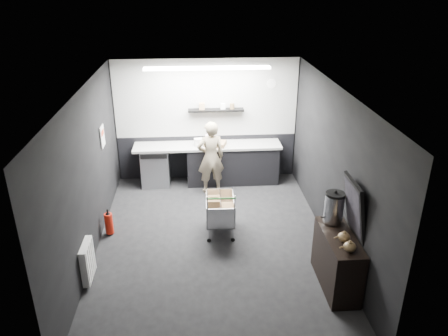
{
  "coord_description": "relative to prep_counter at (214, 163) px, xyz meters",
  "views": [
    {
      "loc": [
        -0.28,
        -6.45,
        4.3
      ],
      "look_at": [
        0.21,
        0.4,
        1.24
      ],
      "focal_mm": 35.0,
      "sensor_mm": 36.0,
      "label": 1
    }
  ],
  "objects": [
    {
      "name": "floor",
      "position": [
        -0.14,
        -2.42,
        -0.46
      ],
      "size": [
        5.5,
        5.5,
        0.0
      ],
      "primitive_type": "plane",
      "color": "black",
      "rests_on": "ground"
    },
    {
      "name": "poster_red_band",
      "position": [
        -2.11,
        -1.12,
        1.16
      ],
      "size": [
        0.02,
        0.22,
        0.1
      ],
      "primitive_type": "cube",
      "color": "red",
      "rests_on": "poster"
    },
    {
      "name": "wall_clock",
      "position": [
        1.26,
        0.3,
        1.69
      ],
      "size": [
        0.2,
        0.03,
        0.2
      ],
      "primitive_type": "cylinder",
      "rotation": [
        1.57,
        0.0,
        0.0
      ],
      "color": "white",
      "rests_on": "wall_back"
    },
    {
      "name": "wall_left",
      "position": [
        -2.14,
        -2.42,
        0.89
      ],
      "size": [
        0.0,
        5.5,
        5.5
      ],
      "primitive_type": "plane",
      "rotation": [
        1.57,
        0.0,
        1.57
      ],
      "color": "black",
      "rests_on": "floor"
    },
    {
      "name": "kitchen_wall_panel",
      "position": [
        -0.14,
        0.31,
        1.39
      ],
      "size": [
        3.95,
        0.02,
        1.7
      ],
      "primitive_type": "cube",
      "color": "beige",
      "rests_on": "wall_back"
    },
    {
      "name": "floating_shelf",
      "position": [
        0.06,
        0.2,
        1.16
      ],
      "size": [
        1.2,
        0.22,
        0.04
      ],
      "primitive_type": "cube",
      "color": "black",
      "rests_on": "wall_back"
    },
    {
      "name": "white_container",
      "position": [
        -0.32,
        -0.05,
        0.53
      ],
      "size": [
        0.21,
        0.18,
        0.17
      ],
      "primitive_type": "cube",
      "rotation": [
        0.0,
        0.0,
        0.18
      ],
      "color": "white",
      "rests_on": "prep_counter"
    },
    {
      "name": "cardboard_box",
      "position": [
        0.03,
        -0.05,
        0.49
      ],
      "size": [
        0.52,
        0.45,
        0.09
      ],
      "primitive_type": "cube",
      "rotation": [
        0.0,
        0.0,
        -0.3
      ],
      "color": "#A78359",
      "rests_on": "prep_counter"
    },
    {
      "name": "sideboard",
      "position": [
        1.64,
        -3.66,
        0.09
      ],
      "size": [
        0.49,
        1.15,
        1.72
      ],
      "color": "black",
      "rests_on": "floor"
    },
    {
      "name": "wall_back",
      "position": [
        -0.14,
        0.33,
        0.89
      ],
      "size": [
        5.5,
        0.0,
        5.5
      ],
      "primitive_type": "plane",
      "rotation": [
        1.57,
        0.0,
        0.0
      ],
      "color": "black",
      "rests_on": "floor"
    },
    {
      "name": "ceiling_strip",
      "position": [
        -0.14,
        -0.57,
        2.21
      ],
      "size": [
        2.4,
        0.2,
        0.04
      ],
      "primitive_type": "cube",
      "color": "white",
      "rests_on": "ceiling"
    },
    {
      "name": "person",
      "position": [
        -0.09,
        -0.45,
        0.33
      ],
      "size": [
        0.63,
        0.47,
        1.57
      ],
      "primitive_type": "imported",
      "rotation": [
        0.0,
        0.0,
        3.32
      ],
      "color": "beige",
      "rests_on": "floor"
    },
    {
      "name": "poster",
      "position": [
        -2.12,
        -1.12,
        1.09
      ],
      "size": [
        0.02,
        0.3,
        0.4
      ],
      "primitive_type": "cube",
      "color": "white",
      "rests_on": "wall_left"
    },
    {
      "name": "ceiling",
      "position": [
        -0.14,
        -2.42,
        2.24
      ],
      "size": [
        5.5,
        5.5,
        0.0
      ],
      "primitive_type": "plane",
      "rotation": [
        3.14,
        0.0,
        0.0
      ],
      "color": "silver",
      "rests_on": "wall_back"
    },
    {
      "name": "fire_extinguisher",
      "position": [
        -1.99,
        -2.02,
        -0.22
      ],
      "size": [
        0.15,
        0.15,
        0.48
      ],
      "color": "red",
      "rests_on": "floor"
    },
    {
      "name": "radiator",
      "position": [
        -2.08,
        -3.32,
        -0.11
      ],
      "size": [
        0.1,
        0.5,
        0.6
      ],
      "primitive_type": "cube",
      "color": "white",
      "rests_on": "wall_left"
    },
    {
      "name": "pink_tub",
      "position": [
        -0.08,
        0.0,
        0.55
      ],
      "size": [
        0.22,
        0.22,
        0.22
      ],
      "primitive_type": "cylinder",
      "color": "silver",
      "rests_on": "prep_counter"
    },
    {
      "name": "wall_right",
      "position": [
        1.86,
        -2.42,
        0.89
      ],
      "size": [
        0.0,
        5.5,
        5.5
      ],
      "primitive_type": "plane",
      "rotation": [
        1.57,
        0.0,
        -1.57
      ],
      "color": "black",
      "rests_on": "floor"
    },
    {
      "name": "dado_panel",
      "position": [
        -0.14,
        0.31,
        0.04
      ],
      "size": [
        3.95,
        0.02,
        1.0
      ],
      "primitive_type": "cube",
      "color": "black",
      "rests_on": "wall_back"
    },
    {
      "name": "shopping_cart",
      "position": [
        0.0,
        -2.08,
        -0.02
      ],
      "size": [
        0.52,
        0.85,
        0.92
      ],
      "color": "silver",
      "rests_on": "floor"
    },
    {
      "name": "wall_front",
      "position": [
        -0.14,
        -5.17,
        0.89
      ],
      "size": [
        5.5,
        0.0,
        5.5
      ],
      "primitive_type": "plane",
      "rotation": [
        -1.57,
        0.0,
        0.0
      ],
      "color": "black",
      "rests_on": "floor"
    },
    {
      "name": "prep_counter",
      "position": [
        0.0,
        0.0,
        0.0
      ],
      "size": [
        3.2,
        0.61,
        0.9
      ],
      "color": "black",
      "rests_on": "floor"
    }
  ]
}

